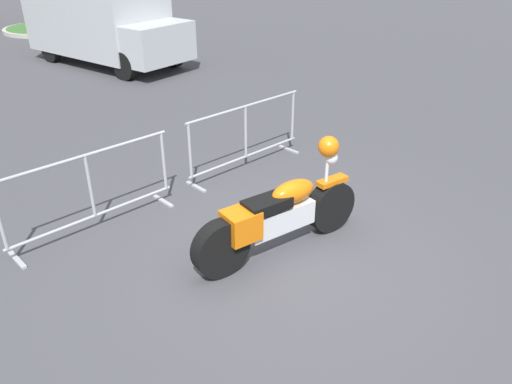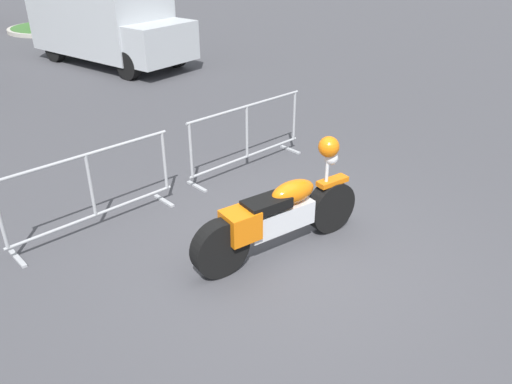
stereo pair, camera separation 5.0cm
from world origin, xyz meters
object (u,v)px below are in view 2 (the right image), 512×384
at_px(delivery_van, 105,19).
at_px(crowd_barrier_far, 247,136).
at_px(motorcycle, 279,214).
at_px(crowd_barrier_near, 92,191).

bearing_deg(delivery_van, crowd_barrier_far, -22.82).
distance_m(crowd_barrier_far, delivery_van, 8.33).
relative_size(crowd_barrier_far, delivery_van, 0.44).
bearing_deg(motorcycle, crowd_barrier_far, 65.16).
xyz_separation_m(motorcycle, delivery_van, (3.41, 10.04, 0.74)).
relative_size(crowd_barrier_near, crowd_barrier_far, 1.00).
height_order(crowd_barrier_far, delivery_van, delivery_van).
relative_size(motorcycle, delivery_van, 0.45).
height_order(motorcycle, crowd_barrier_far, motorcycle).
xyz_separation_m(crowd_barrier_far, delivery_van, (2.06, 8.04, 0.69)).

